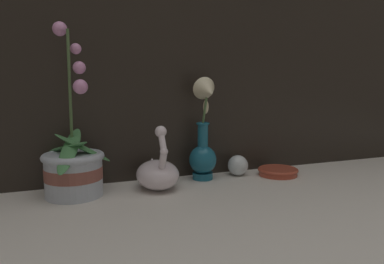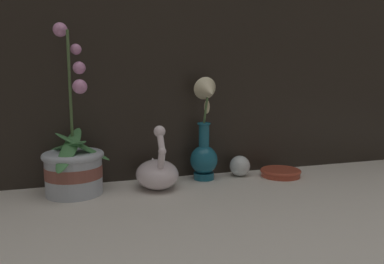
{
  "view_description": "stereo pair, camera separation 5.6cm",
  "coord_description": "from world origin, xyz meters",
  "px_view_note": "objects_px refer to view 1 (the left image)",
  "views": [
    {
      "loc": [
        -0.37,
        -0.94,
        0.33
      ],
      "look_at": [
        0.02,
        0.11,
        0.17
      ],
      "focal_mm": 35.0,
      "sensor_mm": 36.0,
      "label": 1
    },
    {
      "loc": [
        -0.32,
        -0.96,
        0.33
      ],
      "look_at": [
        0.02,
        0.11,
        0.17
      ],
      "focal_mm": 35.0,
      "sensor_mm": 36.0,
      "label": 2
    }
  ],
  "objects_px": {
    "glass_sphere": "(238,165)",
    "amber_dish": "(278,171)",
    "swan_figurine": "(157,172)",
    "orchid_potted_plant": "(74,166)",
    "blue_vase": "(204,140)"
  },
  "relations": [
    {
      "from": "glass_sphere",
      "to": "amber_dish",
      "type": "distance_m",
      "value": 0.14
    },
    {
      "from": "swan_figurine",
      "to": "glass_sphere",
      "type": "bearing_deg",
      "value": 10.3
    },
    {
      "from": "orchid_potted_plant",
      "to": "glass_sphere",
      "type": "height_order",
      "value": "orchid_potted_plant"
    },
    {
      "from": "orchid_potted_plant",
      "to": "swan_figurine",
      "type": "xyz_separation_m",
      "value": [
        0.24,
        -0.01,
        -0.04
      ]
    },
    {
      "from": "orchid_potted_plant",
      "to": "blue_vase",
      "type": "relative_size",
      "value": 1.43
    },
    {
      "from": "orchid_potted_plant",
      "to": "blue_vase",
      "type": "xyz_separation_m",
      "value": [
        0.4,
        0.03,
        0.05
      ]
    },
    {
      "from": "swan_figurine",
      "to": "blue_vase",
      "type": "bearing_deg",
      "value": 13.95
    },
    {
      "from": "blue_vase",
      "to": "glass_sphere",
      "type": "height_order",
      "value": "blue_vase"
    },
    {
      "from": "orchid_potted_plant",
      "to": "swan_figurine",
      "type": "distance_m",
      "value": 0.24
    },
    {
      "from": "amber_dish",
      "to": "orchid_potted_plant",
      "type": "bearing_deg",
      "value": 179.54
    },
    {
      "from": "orchid_potted_plant",
      "to": "amber_dish",
      "type": "xyz_separation_m",
      "value": [
        0.66,
        -0.01,
        -0.07
      ]
    },
    {
      "from": "orchid_potted_plant",
      "to": "swan_figurine",
      "type": "bearing_deg",
      "value": -3.23
    },
    {
      "from": "blue_vase",
      "to": "swan_figurine",
      "type": "bearing_deg",
      "value": -166.05
    },
    {
      "from": "orchid_potted_plant",
      "to": "glass_sphere",
      "type": "xyz_separation_m",
      "value": [
        0.53,
        0.04,
        -0.05
      ]
    },
    {
      "from": "swan_figurine",
      "to": "amber_dish",
      "type": "relative_size",
      "value": 1.43
    }
  ]
}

